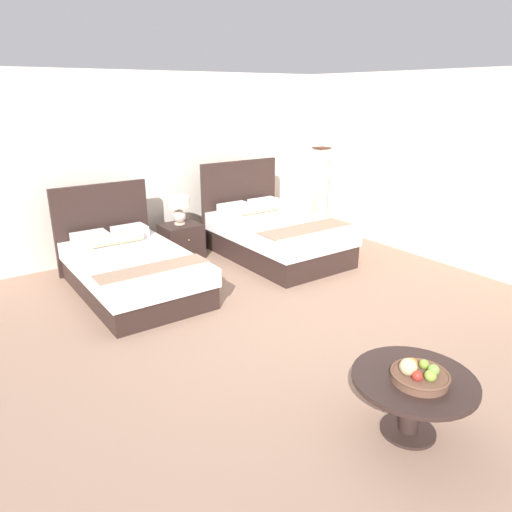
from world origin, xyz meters
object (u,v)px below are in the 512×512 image
at_px(table_lamp, 179,207).
at_px(coffee_table, 413,391).
at_px(floor_lamp_corner, 320,191).
at_px(fruit_bowl, 419,375).
at_px(nightstand, 181,241).
at_px(bed_near_window, 131,269).
at_px(bed_near_corner, 275,235).

relative_size(table_lamp, coffee_table, 0.47).
xyz_separation_m(coffee_table, floor_lamp_corner, (3.01, 4.26, 0.38)).
distance_m(fruit_bowl, floor_lamp_corner, 5.27).
relative_size(coffee_table, floor_lamp_corner, 0.59).
xyz_separation_m(fruit_bowl, floor_lamp_corner, (3.03, 4.31, 0.22)).
relative_size(nightstand, coffee_table, 0.65).
distance_m(nightstand, coffee_table, 4.44).
distance_m(nightstand, table_lamp, 0.52).
relative_size(table_lamp, floor_lamp_corner, 0.28).
relative_size(nightstand, fruit_bowl, 1.41).
bearing_deg(fruit_bowl, table_lamp, 84.35).
bearing_deg(fruit_bowl, coffee_table, 65.30).
bearing_deg(table_lamp, bed_near_window, -143.74).
bearing_deg(nightstand, bed_near_window, -144.44).
height_order(coffee_table, fruit_bowl, fruit_bowl).
relative_size(bed_near_window, floor_lamp_corner, 1.43).
xyz_separation_m(bed_near_corner, coffee_table, (-1.58, -3.65, 0.02)).
bearing_deg(nightstand, bed_near_corner, -33.82).
relative_size(bed_near_window, fruit_bowl, 5.26).
distance_m(bed_near_corner, floor_lamp_corner, 1.61).
bearing_deg(coffee_table, nightstand, 84.54).
height_order(bed_near_corner, nightstand, bed_near_corner).
xyz_separation_m(nightstand, table_lamp, (0.00, 0.02, 0.52)).
distance_m(bed_near_window, fruit_bowl, 3.76).
height_order(bed_near_window, nightstand, bed_near_window).
bearing_deg(table_lamp, floor_lamp_corner, -3.99).
height_order(bed_near_corner, fruit_bowl, bed_near_corner).
distance_m(bed_near_window, floor_lamp_corner, 3.74).
distance_m(bed_near_window, coffee_table, 3.71).
bearing_deg(fruit_bowl, bed_near_window, 99.61).
xyz_separation_m(bed_near_window, bed_near_corner, (2.23, -0.01, 0.05)).
relative_size(bed_near_corner, coffee_table, 2.39).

